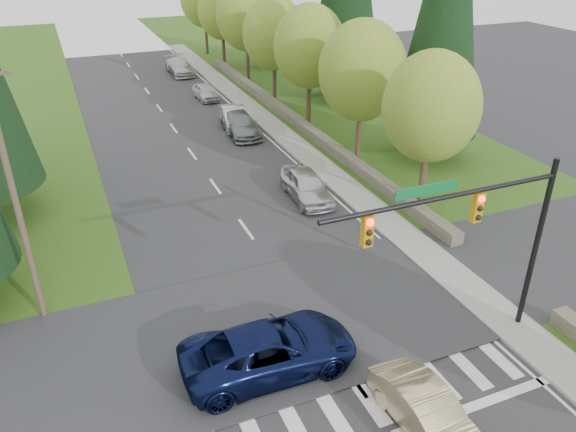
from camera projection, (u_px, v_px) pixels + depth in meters
grass_east at (415, 159)px, 36.05m from camera, size 14.00×110.00×0.06m
cross_street at (308, 316)px, 21.87m from camera, size 120.00×8.00×0.10m
sidewalk_east at (316, 162)px, 35.59m from camera, size 1.80×80.00×0.13m
curb_east at (304, 164)px, 35.30m from camera, size 0.20×80.00×0.13m
stone_wall_north at (291, 117)px, 42.56m from camera, size 0.70×40.00×0.70m
traffic_signal at (478, 223)px, 18.16m from camera, size 8.70×0.37×6.80m
utility_pole at (14, 197)px, 19.48m from camera, size 1.60×0.24×10.00m
decid_tree_0 at (431, 107)px, 27.26m from camera, size 4.80×4.80×8.37m
decid_tree_1 at (362, 71)px, 32.90m from camera, size 5.20×5.20×8.80m
decid_tree_2 at (310, 47)px, 38.48m from camera, size 5.00×5.00×8.82m
decid_tree_3 at (274, 33)px, 44.34m from camera, size 5.00×5.00×8.55m
decid_tree_4 at (246, 16)px, 49.89m from camera, size 5.40×5.40×9.18m
decid_tree_5 at (222, 11)px, 55.78m from camera, size 4.80×4.80×8.30m
sedan_champagne at (427, 412)px, 16.72m from camera, size 1.80×4.38×1.41m
suv_navy at (269, 350)px, 18.93m from camera, size 6.08×2.88×1.68m
parked_car_a at (306, 185)px, 30.66m from camera, size 2.18×4.80×1.60m
parked_car_b at (241, 124)px, 39.93m from camera, size 2.34×5.23×1.49m
parked_car_c at (234, 117)px, 41.32m from camera, size 2.19×4.72×1.50m
parked_car_d at (205, 92)px, 47.80m from camera, size 1.67×3.82×1.28m
parked_car_e at (180, 67)px, 55.44m from camera, size 2.18×5.24×1.51m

